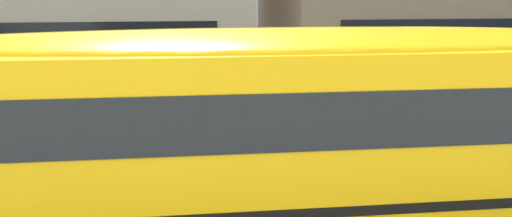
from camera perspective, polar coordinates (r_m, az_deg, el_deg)
ground_plane at (r=9.32m, az=12.23°, el=-9.14°), size 400.00×400.00×0.00m
sidewalk_far at (r=15.84m, az=3.81°, el=0.65°), size 120.00×3.00×0.01m
lane_centreline at (r=9.31m, az=12.23°, el=-9.12°), size 110.00×0.16×0.01m
school_bus at (r=6.97m, az=5.46°, el=-1.07°), size 13.53×3.26×3.02m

